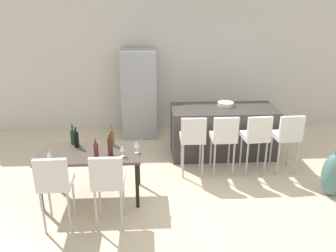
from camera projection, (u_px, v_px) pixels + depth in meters
ground_plane at (203, 183)px, 5.59m from camera, size 10.00×10.00×0.00m
back_wall at (187, 64)px, 7.52m from camera, size 10.00×0.12×2.90m
kitchen_island at (223, 131)px, 6.47m from camera, size 1.91×0.84×0.92m
bar_chair_left at (193, 136)px, 5.60m from camera, size 0.41×0.41×1.05m
bar_chair_middle at (224, 136)px, 5.63m from camera, size 0.40×0.40×1.05m
bar_chair_right at (256, 135)px, 5.66m from camera, size 0.43×0.43×1.05m
bar_chair_far at (288, 134)px, 5.69m from camera, size 0.42×0.42×1.05m
dining_table at (91, 156)px, 4.98m from camera, size 1.46×0.76×0.74m
dining_chair_near at (54, 181)px, 4.26m from camera, size 0.41×0.41×1.05m
dining_chair_far at (108, 180)px, 4.29m from camera, size 0.40×0.40×1.05m
wine_bottle_end at (96, 150)px, 4.74m from camera, size 0.06×0.06×0.28m
wine_bottle_corner at (112, 137)px, 5.14m from camera, size 0.06×0.06×0.32m
wine_bottle_inner at (76, 139)px, 5.07m from camera, size 0.07×0.07×0.31m
wine_bottle_left at (110, 146)px, 4.81m from camera, size 0.07×0.07×0.32m
wine_bottle_middle at (73, 136)px, 5.19m from camera, size 0.08×0.08×0.31m
wine_glass_right at (49, 154)px, 4.60m from camera, size 0.07×0.07×0.17m
wine_glass_far at (122, 148)px, 4.77m from camera, size 0.07×0.07×0.17m
wine_glass_near at (136, 145)px, 4.88m from camera, size 0.07×0.07×0.17m
refrigerator at (139, 93)px, 7.24m from camera, size 0.72×0.68×1.84m
fruit_bowl at (226, 104)px, 6.41m from camera, size 0.30×0.30×0.07m
floor_vase at (334, 174)px, 5.13m from camera, size 0.36×0.36×0.88m
potted_plant at (271, 119)px, 7.61m from camera, size 0.32×0.32×0.53m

